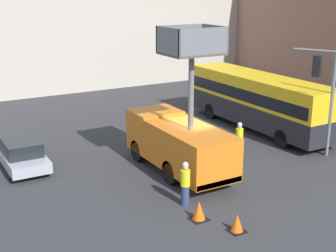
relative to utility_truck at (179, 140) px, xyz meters
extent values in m
plane|color=#333335|center=(1.08, -0.05, -1.57)|extent=(120.00, 120.00, 0.00)
cube|color=#BCB2A3|center=(1.08, 23.52, 5.49)|extent=(44.00, 10.00, 14.14)
cube|color=orange|center=(0.00, 2.24, -0.11)|extent=(2.29, 1.94, 1.98)
cube|color=orange|center=(0.00, -0.99, -0.16)|extent=(2.29, 4.52, 1.86)
cube|color=red|center=(0.00, -3.19, -0.94)|extent=(2.25, 0.10, 0.24)
cylinder|color=black|center=(-1.00, 2.24, -1.04)|extent=(0.30, 1.06, 1.06)
cylinder|color=black|center=(1.00, 2.24, -1.04)|extent=(0.30, 1.06, 1.06)
cylinder|color=black|center=(-1.00, -0.99, -1.04)|extent=(0.30, 1.06, 1.06)
cylinder|color=black|center=(1.00, -0.99, -1.04)|extent=(0.30, 1.06, 1.06)
cylinder|color=slate|center=(0.00, -0.99, 2.39)|extent=(0.24, 0.24, 3.24)
cube|color=brown|center=(0.00, -0.99, 4.06)|extent=(2.35, 1.88, 0.10)
cube|color=slate|center=(-1.13, -0.99, 4.64)|extent=(0.08, 1.88, 1.05)
cube|color=slate|center=(1.13, -0.99, 4.64)|extent=(0.08, 1.88, 1.05)
cube|color=slate|center=(0.00, -0.08, 4.64)|extent=(2.35, 0.08, 1.05)
cube|color=slate|center=(0.00, -1.89, 4.64)|extent=(2.35, 0.08, 1.05)
cube|color=#232328|center=(7.68, 3.51, -0.52)|extent=(2.49, 10.70, 1.27)
cube|color=yellow|center=(7.68, 3.51, 0.89)|extent=(2.49, 10.70, 1.55)
cube|color=black|center=(7.68, 3.51, 0.66)|extent=(2.51, 10.27, 0.68)
cylinder|color=black|center=(6.59, 6.83, -1.08)|extent=(0.30, 0.99, 0.99)
cylinder|color=black|center=(8.78, 6.83, -1.08)|extent=(0.30, 0.99, 0.99)
cylinder|color=black|center=(6.59, 0.19, -1.08)|extent=(0.30, 0.99, 0.99)
cylinder|color=black|center=(8.78, 0.19, -1.08)|extent=(0.30, 0.99, 0.99)
cylinder|color=slate|center=(7.72, -1.85, 1.31)|extent=(0.18, 0.18, 5.77)
cylinder|color=slate|center=(6.30, -2.57, 3.90)|extent=(1.55, 2.89, 0.13)
cube|color=black|center=(4.89, -3.29, 3.45)|extent=(0.43, 0.43, 0.90)
sphere|color=red|center=(4.89, -3.29, 3.70)|extent=(0.20, 0.20, 0.20)
cylinder|color=navy|center=(-1.56, -3.09, -1.16)|extent=(0.32, 0.32, 0.83)
cylinder|color=yellow|center=(-1.56, -3.09, -0.42)|extent=(0.38, 0.38, 0.66)
sphere|color=tan|center=(-1.56, -3.09, 0.02)|extent=(0.22, 0.22, 0.22)
sphere|color=white|center=(-1.56, -3.09, 0.12)|extent=(0.24, 0.24, 0.24)
cylinder|color=navy|center=(3.79, 0.35, -1.17)|extent=(0.32, 0.32, 0.80)
cylinder|color=yellow|center=(3.79, 0.35, -0.45)|extent=(0.38, 0.38, 0.64)
sphere|color=tan|center=(3.79, 0.35, -0.02)|extent=(0.22, 0.22, 0.22)
sphere|color=white|center=(3.79, 0.35, 0.07)|extent=(0.23, 0.23, 0.23)
cube|color=black|center=(-1.75, -4.35, -1.56)|extent=(0.64, 0.64, 0.03)
cone|color=#F25B0F|center=(-1.75, -4.35, -1.21)|extent=(0.51, 0.51, 0.73)
cube|color=black|center=(-1.07, -5.76, -1.56)|extent=(0.58, 0.58, 0.03)
cone|color=#F25B0F|center=(-1.07, -5.76, -1.24)|extent=(0.46, 0.46, 0.66)
cube|color=#A8A8B2|center=(-6.18, 4.42, -1.05)|extent=(1.76, 4.69, 0.51)
cube|color=black|center=(-6.18, 4.18, -0.48)|extent=(1.55, 2.58, 0.64)
cylinder|color=black|center=(-5.42, 5.87, -1.25)|extent=(0.22, 0.64, 0.64)
cylinder|color=black|center=(-6.95, 2.96, -1.25)|extent=(0.22, 0.64, 0.64)
cylinder|color=black|center=(-5.42, 2.96, -1.25)|extent=(0.22, 0.64, 0.64)
camera|label=1|loc=(-10.51, -17.32, 6.72)|focal=50.00mm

